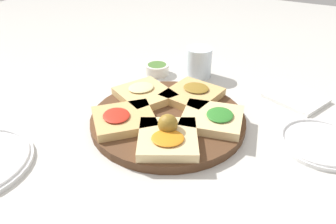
{
  "coord_description": "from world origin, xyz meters",
  "views": [
    {
      "loc": [
        -0.33,
        0.62,
        0.47
      ],
      "look_at": [
        0.0,
        0.0,
        0.03
      ],
      "focal_mm": 35.0,
      "sensor_mm": 36.0,
      "label": 1
    }
  ],
  "objects_px": {
    "napkin_stack": "(296,98)",
    "serving_board": "(168,119)",
    "plate_left": "(321,142)",
    "water_glass": "(199,62)",
    "dipping_bowl": "(157,69)"
  },
  "relations": [
    {
      "from": "napkin_stack",
      "to": "serving_board",
      "type": "bearing_deg",
      "value": 46.09
    },
    {
      "from": "plate_left",
      "to": "water_glass",
      "type": "xyz_separation_m",
      "value": [
        0.4,
        -0.21,
        0.04
      ]
    },
    {
      "from": "serving_board",
      "to": "napkin_stack",
      "type": "xyz_separation_m",
      "value": [
        -0.27,
        -0.28,
        -0.01
      ]
    },
    {
      "from": "plate_left",
      "to": "dipping_bowl",
      "type": "distance_m",
      "value": 0.55
    },
    {
      "from": "serving_board",
      "to": "plate_left",
      "type": "relative_size",
      "value": 2.03
    },
    {
      "from": "plate_left",
      "to": "napkin_stack",
      "type": "xyz_separation_m",
      "value": [
        0.09,
        -0.19,
        -0.0
      ]
    },
    {
      "from": "plate_left",
      "to": "water_glass",
      "type": "height_order",
      "value": "water_glass"
    },
    {
      "from": "napkin_stack",
      "to": "water_glass",
      "type": "bearing_deg",
      "value": -2.88
    },
    {
      "from": "water_glass",
      "to": "serving_board",
      "type": "bearing_deg",
      "value": 98.5
    },
    {
      "from": "serving_board",
      "to": "plate_left",
      "type": "height_order",
      "value": "serving_board"
    },
    {
      "from": "plate_left",
      "to": "water_glass",
      "type": "bearing_deg",
      "value": -27.4
    },
    {
      "from": "water_glass",
      "to": "dipping_bowl",
      "type": "bearing_deg",
      "value": 21.74
    },
    {
      "from": "serving_board",
      "to": "dipping_bowl",
      "type": "bearing_deg",
      "value": -54.84
    },
    {
      "from": "serving_board",
      "to": "plate_left",
      "type": "distance_m",
      "value": 0.37
    },
    {
      "from": "serving_board",
      "to": "water_glass",
      "type": "distance_m",
      "value": 0.3
    }
  ]
}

